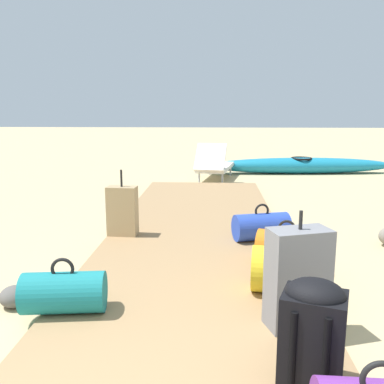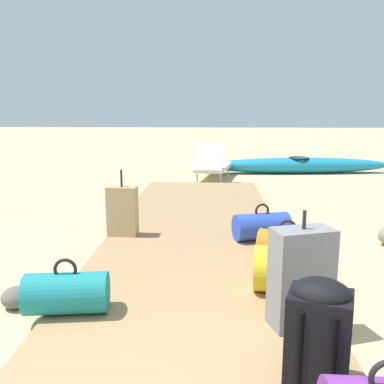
{
  "view_description": "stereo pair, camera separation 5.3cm",
  "coord_description": "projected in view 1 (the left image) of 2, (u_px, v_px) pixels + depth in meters",
  "views": [
    {
      "loc": [
        0.2,
        -0.75,
        1.51
      ],
      "look_at": [
        -0.05,
        4.06,
        0.55
      ],
      "focal_mm": 39.62,
      "sensor_mm": 36.0,
      "label": 1
    },
    {
      "loc": [
        0.15,
        -0.76,
        1.51
      ],
      "look_at": [
        -0.05,
        4.06,
        0.55
      ],
      "focal_mm": 39.62,
      "sensor_mm": 36.0,
      "label": 2
    }
  ],
  "objects": [
    {
      "name": "suitcase_grey",
      "position": [
        298.0,
        278.0,
        2.77
      ],
      "size": [
        0.44,
        0.32,
        0.79
      ],
      "color": "slate",
      "rests_on": "boardwalk"
    },
    {
      "name": "rock_left_far",
      "position": [
        14.0,
        296.0,
        3.27
      ],
      "size": [
        0.31,
        0.31,
        0.16
      ],
      "primitive_type": "ellipsoid",
      "rotation": [
        0.0,
        0.0,
        0.49
      ],
      "color": "#5B5651",
      "rests_on": "ground"
    },
    {
      "name": "duffel_bag_yellow",
      "position": [
        282.0,
        270.0,
        3.31
      ],
      "size": [
        0.51,
        0.43,
        0.48
      ],
      "color": "gold",
      "rests_on": "boardwalk"
    },
    {
      "name": "ground_plane",
      "position": [
        191.0,
        273.0,
        3.93
      ],
      "size": [
        60.0,
        60.0,
        0.0
      ],
      "primitive_type": "plane",
      "color": "tan"
    },
    {
      "name": "duffel_bag_blue",
      "position": [
        261.0,
        226.0,
        4.65
      ],
      "size": [
        0.66,
        0.45,
        0.41
      ],
      "color": "#2847B7",
      "rests_on": "boardwalk"
    },
    {
      "name": "boardwalk",
      "position": [
        195.0,
        244.0,
        4.65
      ],
      "size": [
        2.01,
        7.38,
        0.08
      ],
      "primitive_type": "cube",
      "color": "#9E7A51",
      "rests_on": "ground"
    },
    {
      "name": "duffel_bag_teal",
      "position": [
        64.0,
        292.0,
        2.99
      ],
      "size": [
        0.61,
        0.36,
        0.4
      ],
      "color": "#197A7F",
      "rests_on": "boardwalk"
    },
    {
      "name": "suitcase_tan",
      "position": [
        122.0,
        211.0,
        4.8
      ],
      "size": [
        0.34,
        0.2,
        0.75
      ],
      "color": "tan",
      "rests_on": "boardwalk"
    },
    {
      "name": "duffel_bag_orange",
      "position": [
        286.0,
        248.0,
        3.9
      ],
      "size": [
        0.6,
        0.46,
        0.43
      ],
      "color": "orange",
      "rests_on": "boardwalk"
    },
    {
      "name": "backpack_black",
      "position": [
        313.0,
        332.0,
        2.15
      ],
      "size": [
        0.38,
        0.34,
        0.59
      ],
      "color": "black",
      "rests_on": "boardwalk"
    },
    {
      "name": "kayak",
      "position": [
        301.0,
        165.0,
        9.9
      ],
      "size": [
        4.38,
        0.87,
        0.38
      ],
      "color": "teal",
      "rests_on": "ground"
    },
    {
      "name": "lounge_chair",
      "position": [
        214.0,
        165.0,
        8.95
      ],
      "size": [
        0.87,
        1.61,
        0.8
      ],
      "color": "white",
      "rests_on": "ground"
    }
  ]
}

